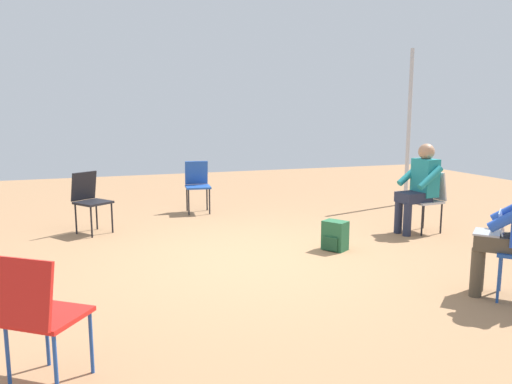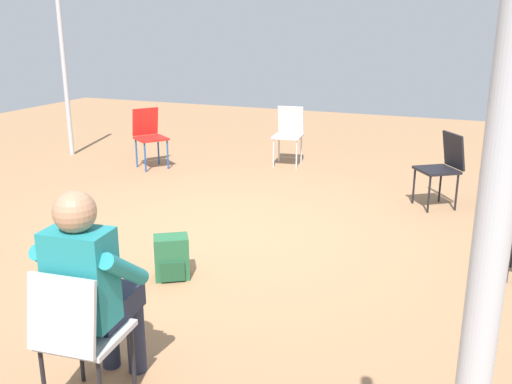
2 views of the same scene
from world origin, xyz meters
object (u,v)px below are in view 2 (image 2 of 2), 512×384
chair_south (289,131)px  backpack_near_laptop_user (172,260)px  chair_southwest (443,165)px  person_in_teal (92,283)px  chair_southeast (149,133)px  chair_north (78,331)px

chair_south → backpack_near_laptop_user: chair_south is taller
chair_southwest → person_in_teal: person_in_teal is taller
chair_southeast → chair_south: bearing=152.7°
backpack_near_laptop_user → chair_southeast: bearing=-55.1°
person_in_teal → chair_southeast: bearing=113.7°
chair_southwest → backpack_near_laptop_user: 3.39m
chair_southeast → chair_south: (-1.81, -0.91, 0.00)m
chair_north → chair_southwest: same height
chair_north → person_in_teal: bearing=90.0°
backpack_near_laptop_user → chair_south: bearing=-84.6°
person_in_teal → chair_southwest: bearing=65.6°
chair_southwest → backpack_near_laptop_user: size_ratio=2.36×
chair_south → backpack_near_laptop_user: size_ratio=2.36×
chair_south → chair_southwest: bearing=144.7°
chair_southeast → person_in_teal: bearing=65.1°
chair_south → person_in_teal: (-0.79, 5.55, 0.20)m
chair_southwest → person_in_teal: (1.47, 4.31, 0.20)m
chair_north → backpack_near_laptop_user: size_ratio=2.36×
backpack_near_laptop_user → chair_north: bearing=104.4°
chair_south → person_in_teal: size_ratio=0.69×
chair_southwest → backpack_near_laptop_user: chair_southwest is taller
chair_north → chair_southwest: bearing=66.5°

